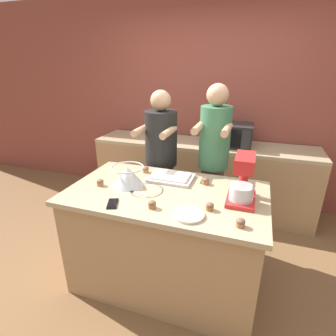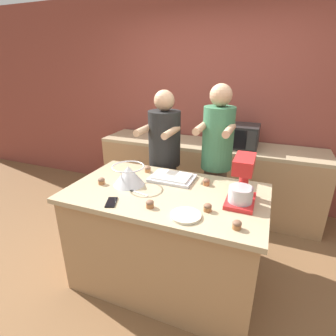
{
  "view_description": "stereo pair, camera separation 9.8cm",
  "coord_description": "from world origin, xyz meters",
  "px_view_note": "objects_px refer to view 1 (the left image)",
  "views": [
    {
      "loc": [
        0.61,
        -1.76,
        1.84
      ],
      "look_at": [
        0.0,
        0.05,
        1.08
      ],
      "focal_mm": 28.0,
      "sensor_mm": 36.0,
      "label": 1
    },
    {
      "loc": [
        0.71,
        -1.73,
        1.84
      ],
      "look_at": [
        0.0,
        0.05,
        1.08
      ],
      "focal_mm": 28.0,
      "sensor_mm": 36.0,
      "label": 2
    }
  ],
  "objects_px": {
    "knife": "(135,193)",
    "cupcake_2": "(206,181)",
    "person_left": "(161,165)",
    "stand_mixer": "(243,182)",
    "microwave_oven": "(232,135)",
    "cupcake_3": "(152,204)",
    "cupcake_4": "(146,169)",
    "cupcake_0": "(241,223)",
    "cupcake_5": "(100,182)",
    "cell_phone": "(113,204)",
    "person_right": "(213,166)",
    "mixing_bowl": "(128,176)",
    "cupcake_1": "(210,206)",
    "baking_tray": "(171,177)",
    "small_plate": "(189,215)"
  },
  "relations": [
    {
      "from": "knife",
      "to": "cupcake_2",
      "type": "height_order",
      "value": "cupcake_2"
    },
    {
      "from": "microwave_oven",
      "to": "knife",
      "type": "distance_m",
      "value": 1.64
    },
    {
      "from": "cupcake_2",
      "to": "person_left",
      "type": "bearing_deg",
      "value": 142.82
    },
    {
      "from": "cupcake_0",
      "to": "cupcake_2",
      "type": "bearing_deg",
      "value": 121.0
    },
    {
      "from": "stand_mixer",
      "to": "small_plate",
      "type": "bearing_deg",
      "value": -133.86
    },
    {
      "from": "microwave_oven",
      "to": "cupcake_5",
      "type": "bearing_deg",
      "value": -120.89
    },
    {
      "from": "person_left",
      "to": "cupcake_5",
      "type": "height_order",
      "value": "person_left"
    },
    {
      "from": "microwave_oven",
      "to": "cupcake_0",
      "type": "bearing_deg",
      "value": -81.93
    },
    {
      "from": "baking_tray",
      "to": "knife",
      "type": "xyz_separation_m",
      "value": [
        -0.18,
        -0.34,
        -0.02
      ]
    },
    {
      "from": "mixing_bowl",
      "to": "cupcake_0",
      "type": "distance_m",
      "value": 0.98
    },
    {
      "from": "stand_mixer",
      "to": "cupcake_0",
      "type": "distance_m",
      "value": 0.36
    },
    {
      "from": "person_right",
      "to": "mixing_bowl",
      "type": "distance_m",
      "value": 0.88
    },
    {
      "from": "mixing_bowl",
      "to": "cupcake_2",
      "type": "xyz_separation_m",
      "value": [
        0.6,
        0.23,
        -0.06
      ]
    },
    {
      "from": "cell_phone",
      "to": "cupcake_4",
      "type": "height_order",
      "value": "cupcake_4"
    },
    {
      "from": "person_left",
      "to": "cupcake_0",
      "type": "xyz_separation_m",
      "value": [
        0.87,
        -0.96,
        0.08
      ]
    },
    {
      "from": "microwave_oven",
      "to": "cupcake_2",
      "type": "bearing_deg",
      "value": -93.8
    },
    {
      "from": "cupcake_2",
      "to": "microwave_oven",
      "type": "bearing_deg",
      "value": 86.2
    },
    {
      "from": "microwave_oven",
      "to": "cupcake_5",
      "type": "xyz_separation_m",
      "value": [
        -0.9,
        -1.51,
        -0.11
      ]
    },
    {
      "from": "microwave_oven",
      "to": "cupcake_3",
      "type": "distance_m",
      "value": 1.75
    },
    {
      "from": "microwave_oven",
      "to": "cupcake_4",
      "type": "xyz_separation_m",
      "value": [
        -0.66,
        -1.12,
        -0.11
      ]
    },
    {
      "from": "mixing_bowl",
      "to": "baking_tray",
      "type": "relative_size",
      "value": 0.71
    },
    {
      "from": "baking_tray",
      "to": "cupcake_1",
      "type": "height_order",
      "value": "cupcake_1"
    },
    {
      "from": "mixing_bowl",
      "to": "cupcake_4",
      "type": "xyz_separation_m",
      "value": [
        0.03,
        0.3,
        -0.06
      ]
    },
    {
      "from": "cupcake_3",
      "to": "microwave_oven",
      "type": "bearing_deg",
      "value": 78.18
    },
    {
      "from": "microwave_oven",
      "to": "small_plate",
      "type": "bearing_deg",
      "value": -92.85
    },
    {
      "from": "cupcake_5",
      "to": "small_plate",
      "type": "bearing_deg",
      "value": -15.15
    },
    {
      "from": "person_left",
      "to": "stand_mixer",
      "type": "relative_size",
      "value": 4.51
    },
    {
      "from": "cupcake_3",
      "to": "cupcake_4",
      "type": "relative_size",
      "value": 1.0
    },
    {
      "from": "microwave_oven",
      "to": "cupcake_1",
      "type": "height_order",
      "value": "microwave_oven"
    },
    {
      "from": "cell_phone",
      "to": "person_right",
      "type": "bearing_deg",
      "value": 60.05
    },
    {
      "from": "person_right",
      "to": "knife",
      "type": "height_order",
      "value": "person_right"
    },
    {
      "from": "microwave_oven",
      "to": "cupcake_0",
      "type": "relative_size",
      "value": 8.45
    },
    {
      "from": "person_left",
      "to": "cell_phone",
      "type": "bearing_deg",
      "value": -91.02
    },
    {
      "from": "person_right",
      "to": "small_plate",
      "type": "relative_size",
      "value": 8.12
    },
    {
      "from": "mixing_bowl",
      "to": "cupcake_1",
      "type": "height_order",
      "value": "mixing_bowl"
    },
    {
      "from": "mixing_bowl",
      "to": "baking_tray",
      "type": "distance_m",
      "value": 0.38
    },
    {
      "from": "mixing_bowl",
      "to": "cupcake_3",
      "type": "bearing_deg",
      "value": -40.67
    },
    {
      "from": "cupcake_2",
      "to": "baking_tray",
      "type": "bearing_deg",
      "value": 179.84
    },
    {
      "from": "cupcake_0",
      "to": "cupcake_1",
      "type": "xyz_separation_m",
      "value": [
        -0.22,
        0.14,
        0.0
      ]
    },
    {
      "from": "cupcake_5",
      "to": "cell_phone",
      "type": "bearing_deg",
      "value": -43.76
    },
    {
      "from": "mixing_bowl",
      "to": "small_plate",
      "type": "bearing_deg",
      "value": -26.73
    },
    {
      "from": "microwave_oven",
      "to": "cupcake_3",
      "type": "relative_size",
      "value": 8.45
    },
    {
      "from": "stand_mixer",
      "to": "cupcake_5",
      "type": "xyz_separation_m",
      "value": [
        -1.12,
        -0.1,
        -0.13
      ]
    },
    {
      "from": "stand_mixer",
      "to": "baking_tray",
      "type": "relative_size",
      "value": 0.94
    },
    {
      "from": "cupcake_3",
      "to": "person_left",
      "type": "bearing_deg",
      "value": 106.38
    },
    {
      "from": "mixing_bowl",
      "to": "cupcake_5",
      "type": "relative_size",
      "value": 4.66
    },
    {
      "from": "cell_phone",
      "to": "cupcake_4",
      "type": "relative_size",
      "value": 2.77
    },
    {
      "from": "cupcake_1",
      "to": "cupcake_4",
      "type": "bearing_deg",
      "value": 145.0
    },
    {
      "from": "mixing_bowl",
      "to": "cell_phone",
      "type": "distance_m",
      "value": 0.34
    },
    {
      "from": "person_right",
      "to": "cupcake_2",
      "type": "bearing_deg",
      "value": -88.82
    }
  ]
}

